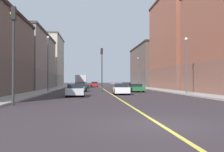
{
  "coord_description": "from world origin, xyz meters",
  "views": [
    {
      "loc": [
        -2.61,
        -9.91,
        1.65
      ],
      "look_at": [
        0.41,
        26.39,
        2.29
      ],
      "focal_mm": 42.38,
      "sensor_mm": 36.0,
      "label": 1
    }
  ],
  "objects": [
    {
      "name": "street_lamp_left_far",
      "position": [
        8.69,
        51.64,
        4.4
      ],
      "size": [
        0.36,
        0.36,
        7.0
      ],
      "color": "#4C4C51",
      "rests_on": "ground"
    },
    {
      "name": "traffic_light_right_near",
      "position": [
        -7.71,
        8.08,
        4.22
      ],
      "size": [
        0.4,
        0.32,
        6.59
      ],
      "color": "#2D2D2D",
      "rests_on": "ground"
    },
    {
      "name": "box_truck",
      "position": [
        -4.71,
        53.42,
        1.57
      ],
      "size": [
        2.56,
        7.74,
        2.93
      ],
      "color": "maroon",
      "rests_on": "ground"
    },
    {
      "name": "building_left_mid",
      "position": [
        15.02,
        39.64,
        8.93
      ],
      "size": [
        8.67,
        18.95,
        17.84
      ],
      "color": "brown",
      "rests_on": "ground"
    },
    {
      "name": "building_right_midblock",
      "position": [
        -15.02,
        42.25,
        5.4
      ],
      "size": [
        8.67,
        22.91,
        10.77
      ],
      "color": "slate",
      "rests_on": "ground"
    },
    {
      "name": "lane_center_stripe",
      "position": [
        0.0,
        49.0,
        0.01
      ],
      "size": [
        0.16,
        154.0,
        0.01
      ],
      "primitive_type": "cube",
      "color": "#E5D14C",
      "rests_on": "ground"
    },
    {
      "name": "car_teal",
      "position": [
        -4.09,
        30.58,
        0.65
      ],
      "size": [
        1.95,
        4.49,
        1.33
      ],
      "color": "#196670",
      "rests_on": "ground"
    },
    {
      "name": "ground_plane",
      "position": [
        0.0,
        0.0,
        0.0
      ],
      "size": [
        400.0,
        400.0,
        0.0
      ],
      "primitive_type": "plane",
      "color": "#342C30",
      "rests_on": "ground"
    },
    {
      "name": "car_red",
      "position": [
        -1.35,
        61.47,
        0.67
      ],
      "size": [
        2.05,
        4.06,
        1.37
      ],
      "color": "red",
      "rests_on": "ground"
    },
    {
      "name": "car_white",
      "position": [
        1.06,
        21.37,
        0.63
      ],
      "size": [
        1.85,
        4.27,
        1.28
      ],
      "color": "white",
      "rests_on": "ground"
    },
    {
      "name": "traffic_light_median_far",
      "position": [
        -0.85,
        29.58,
        4.18
      ],
      "size": [
        0.4,
        0.32,
        6.53
      ],
      "color": "#2D2D2D",
      "rests_on": "ground"
    },
    {
      "name": "car_orange",
      "position": [
        4.35,
        40.21,
        0.64
      ],
      "size": [
        1.98,
        4.35,
        1.32
      ],
      "color": "orange",
      "rests_on": "ground"
    },
    {
      "name": "car_silver",
      "position": [
        -4.14,
        17.96,
        0.64
      ],
      "size": [
        1.9,
        4.02,
        1.3
      ],
      "color": "silver",
      "rests_on": "ground"
    },
    {
      "name": "street_lamp_left_near",
      "position": [
        8.69,
        20.28,
        4.18
      ],
      "size": [
        0.36,
        0.36,
        6.59
      ],
      "color": "#4C4C51",
      "rests_on": "ground"
    },
    {
      "name": "sidewalk_right",
      "position": [
        -9.46,
        49.0,
        0.07
      ],
      "size": [
        2.74,
        168.0,
        0.15
      ],
      "primitive_type": "cube",
      "color": "#9E9B93",
      "rests_on": "ground"
    },
    {
      "name": "car_green",
      "position": [
        4.08,
        28.59,
        0.61
      ],
      "size": [
        2.01,
        4.52,
        1.2
      ],
      "color": "#1E6B38",
      "rests_on": "ground"
    },
    {
      "name": "sidewalk_left",
      "position": [
        9.46,
        49.0,
        0.07
      ],
      "size": [
        2.74,
        168.0,
        0.15
      ],
      "primitive_type": "cube",
      "color": "#9E9B93",
      "rests_on": "ground"
    },
    {
      "name": "street_lamp_right_near",
      "position": [
        -8.69,
        28.9,
        4.9
      ],
      "size": [
        0.36,
        0.36,
        7.95
      ],
      "color": "#4C4C51",
      "rests_on": "ground"
    },
    {
      "name": "car_black",
      "position": [
        -4.31,
        45.52,
        0.66
      ],
      "size": [
        2.07,
        4.31,
        1.37
      ],
      "color": "black",
      "rests_on": "ground"
    },
    {
      "name": "building_left_far",
      "position": [
        15.02,
        65.38,
        5.83
      ],
      "size": [
        8.67,
        25.33,
        11.64
      ],
      "color": "brown",
      "rests_on": "ground"
    },
    {
      "name": "building_right_distant",
      "position": [
        -15.02,
        65.79,
        7.06
      ],
      "size": [
        8.67,
        17.34,
        14.1
      ],
      "color": "#9D9688",
      "rests_on": "ground"
    }
  ]
}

